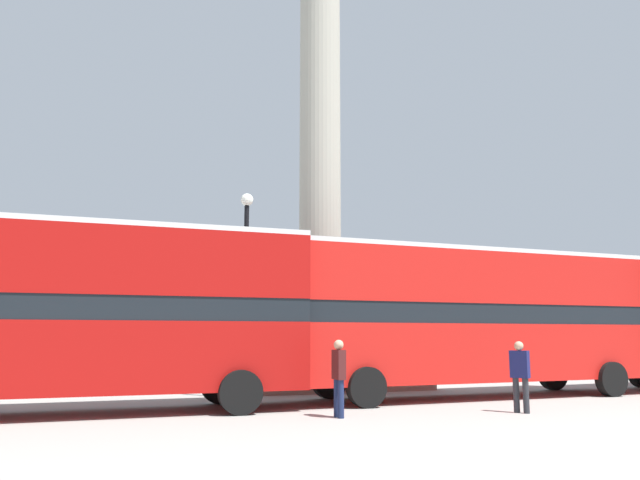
% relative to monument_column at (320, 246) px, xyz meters
% --- Properties ---
extents(ground_plane, '(200.00, 200.00, 0.00)m').
position_rel_monument_column_xyz_m(ground_plane, '(0.00, 0.00, -5.01)').
color(ground_plane, '#9E9B93').
extents(monument_column, '(5.94, 5.94, 19.13)m').
position_rel_monument_column_xyz_m(monument_column, '(0.00, 0.00, 0.00)').
color(monument_column, '#A39E8E').
rests_on(monument_column, ground_plane).
extents(bus_a, '(11.41, 2.91, 4.22)m').
position_rel_monument_column_xyz_m(bus_a, '(2.67, -5.49, -2.67)').
color(bus_a, red).
rests_on(bus_a, ground_plane).
extents(bus_b, '(11.10, 2.87, 4.29)m').
position_rel_monument_column_xyz_m(bus_b, '(-8.38, -5.78, -2.63)').
color(bus_b, '#A80F0C').
rests_on(bus_b, ground_plane).
extents(equestrian_statue, '(3.78, 2.86, 5.81)m').
position_rel_monument_column_xyz_m(equestrian_statue, '(-10.00, 4.36, -3.44)').
color(equestrian_statue, '#A39E8E').
rests_on(equestrian_statue, ground_plane).
extents(street_lamp, '(0.37, 0.37, 5.93)m').
position_rel_monument_column_xyz_m(street_lamp, '(-3.59, -3.48, -1.97)').
color(street_lamp, black).
rests_on(street_lamp, ground_plane).
extents(pedestrian_near_lamp, '(0.22, 0.44, 1.67)m').
position_rel_monument_column_xyz_m(pedestrian_near_lamp, '(-2.59, -8.23, -4.08)').
color(pedestrian_near_lamp, '#192347').
rests_on(pedestrian_near_lamp, ground_plane).
extents(pedestrian_by_plinth, '(0.36, 0.46, 1.63)m').
position_rel_monument_column_xyz_m(pedestrian_by_plinth, '(1.66, -8.93, -4.11)').
color(pedestrian_by_plinth, '#28282D').
rests_on(pedestrian_by_plinth, ground_plane).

